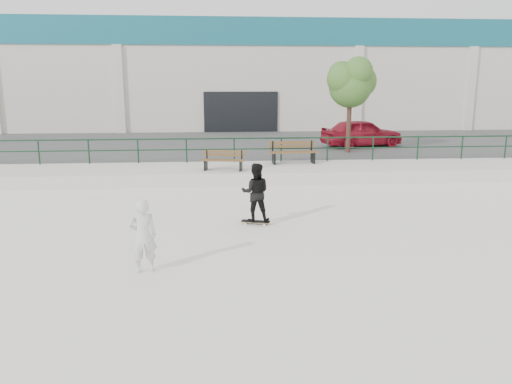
{
  "coord_description": "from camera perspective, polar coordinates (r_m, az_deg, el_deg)",
  "views": [
    {
      "loc": [
        -1.83,
        -10.13,
        3.8
      ],
      "look_at": [
        -0.81,
        2.0,
        1.12
      ],
      "focal_mm": 35.0,
      "sensor_mm": 36.0,
      "label": 1
    }
  ],
  "objects": [
    {
      "name": "railing",
      "position": [
        21.16,
        0.2,
        5.48
      ],
      "size": [
        28.0,
        0.06,
        1.03
      ],
      "color": "#143821",
      "rests_on": "ledge"
    },
    {
      "name": "red_car",
      "position": [
        26.8,
        11.98,
        6.63
      ],
      "size": [
        4.54,
        2.7,
        1.45
      ],
      "primitive_type": "imported",
      "rotation": [
        0.0,
        0.0,
        1.82
      ],
      "color": "maroon",
      "rests_on": "parking_strip"
    },
    {
      "name": "commercial_building",
      "position": [
        42.17,
        -2.36,
        13.46
      ],
      "size": [
        44.2,
        16.33,
        8.0
      ],
      "color": "beige",
      "rests_on": "ground"
    },
    {
      "name": "bench_left",
      "position": [
        19.2,
        -3.74,
        3.62
      ],
      "size": [
        1.7,
        0.81,
        0.76
      ],
      "rotation": [
        0.0,
        0.0,
        -0.21
      ],
      "color": "brown",
      "rests_on": "ledge"
    },
    {
      "name": "bench_right",
      "position": [
        20.85,
        4.27,
        4.54
      ],
      "size": [
        2.03,
        0.7,
        0.92
      ],
      "rotation": [
        0.0,
        0.0,
        0.06
      ],
      "color": "brown",
      "rests_on": "ledge"
    },
    {
      "name": "ledge",
      "position": [
        20.03,
        0.52,
        2.2
      ],
      "size": [
        30.0,
        3.0,
        0.5
      ],
      "primitive_type": "cube",
      "color": "beige",
      "rests_on": "ground"
    },
    {
      "name": "standing_skater",
      "position": [
        13.47,
        -0.05,
        -0.05
      ],
      "size": [
        0.84,
        0.69,
        1.6
      ],
      "primitive_type": "imported",
      "rotation": [
        0.0,
        0.0,
        3.03
      ],
      "color": "black",
      "rests_on": "skateboard"
    },
    {
      "name": "skateboard",
      "position": [
        13.67,
        -0.05,
        -3.41
      ],
      "size": [
        0.8,
        0.41,
        0.09
      ],
      "rotation": [
        0.0,
        0.0,
        -0.28
      ],
      "color": "black",
      "rests_on": "ground"
    },
    {
      "name": "parking_strip",
      "position": [
        28.41,
        -1.06,
        5.24
      ],
      "size": [
        60.0,
        14.0,
        0.5
      ],
      "primitive_type": "cube",
      "color": "#404040",
      "rests_on": "ground"
    },
    {
      "name": "tree",
      "position": [
        24.36,
        10.81,
        12.32
      ],
      "size": [
        2.51,
        2.23,
        4.47
      ],
      "color": "#513328",
      "rests_on": "parking_strip"
    },
    {
      "name": "ground",
      "position": [
        10.97,
        5.15,
        -7.91
      ],
      "size": [
        120.0,
        120.0,
        0.0
      ],
      "primitive_type": "plane",
      "color": "silver",
      "rests_on": "ground"
    },
    {
      "name": "seated_skater",
      "position": [
        10.37,
        -12.8,
        -4.91
      ],
      "size": [
        0.63,
        0.49,
        1.54
      ],
      "primitive_type": "imported",
      "rotation": [
        0.0,
        0.0,
        3.38
      ],
      "color": "silver",
      "rests_on": "ground"
    }
  ]
}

